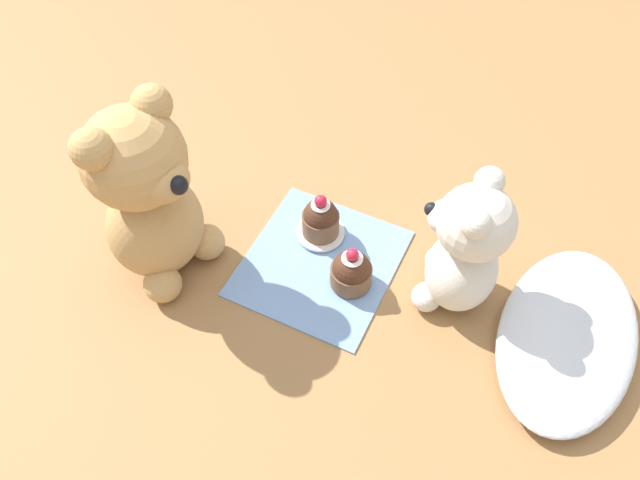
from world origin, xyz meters
TOP-DOWN VIEW (x-y plane):
  - ground_plane at (0.00, 0.00)m, footprint 4.00×4.00m
  - knitted_placemat at (0.00, 0.00)m, footprint 0.22×0.21m
  - tulle_cloth at (-0.02, 0.34)m, footprint 0.29×0.17m
  - teddy_bear_cream at (-0.03, 0.19)m, footprint 0.11×0.11m
  - teddy_bear_tan at (0.09, -0.20)m, footprint 0.15×0.16m
  - cupcake_near_cream_bear at (0.01, 0.05)m, footprint 0.06×0.06m
  - saucer_plate at (-0.05, -0.02)m, footprint 0.07×0.07m
  - cupcake_near_tan_bear at (-0.05, -0.02)m, footprint 0.05×0.05m

SIDE VIEW (x-z plane):
  - ground_plane at x=0.00m, z-range 0.00..0.00m
  - knitted_placemat at x=0.00m, z-range 0.00..0.01m
  - saucer_plate at x=-0.05m, z-range 0.01..0.01m
  - tulle_cloth at x=-0.02m, z-range 0.00..0.04m
  - cupcake_near_cream_bear at x=0.01m, z-range 0.00..0.07m
  - cupcake_near_tan_bear at x=-0.05m, z-range 0.00..0.08m
  - teddy_bear_cream at x=-0.03m, z-range 0.00..0.21m
  - teddy_bear_tan at x=0.09m, z-range 0.00..0.28m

